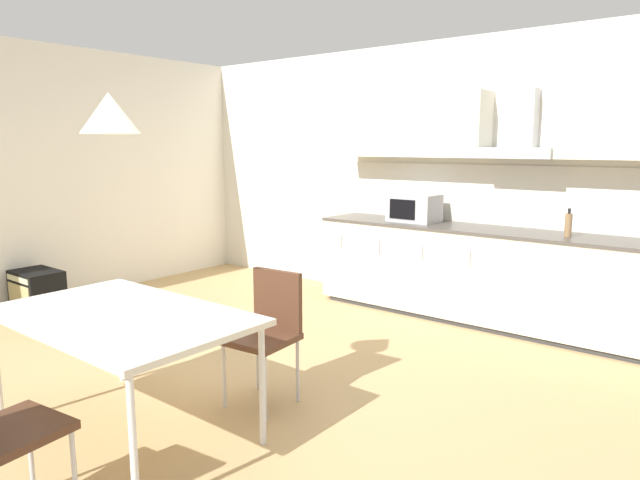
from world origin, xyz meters
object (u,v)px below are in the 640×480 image
Objects in this scene: dining_table at (122,320)px; guitar_amp at (37,292)px; bottle_brown at (568,225)px; chair_far_right at (268,323)px; microwave at (414,208)px; pendant_lamp at (109,113)px.

dining_table is 3.03m from guitar_amp.
chair_far_right is at bearing -115.15° from bottle_brown.
dining_table is 0.93m from chair_far_right.
bottle_brown is 0.28× the size of chair_far_right.
chair_far_right is 3.23m from guitar_amp.
guitar_amp is at bearing -138.34° from microwave.
bottle_brown is 5.10m from guitar_amp.
chair_far_right reaches higher than guitar_amp.
bottle_brown is 0.16× the size of dining_table.
microwave is 1.52m from bottle_brown.
dining_table is at bearing -111.64° from chair_far_right.
bottle_brown reaches higher than chair_far_right.
dining_table is at bearing 180.00° from pendant_lamp.
bottle_brown is at bearing -1.94° from microwave.
microwave is 0.31× the size of dining_table.
pendant_lamp is at bearing -114.27° from bottle_brown.
chair_far_right is at bearing 68.36° from dining_table.
dining_table reaches higher than guitar_amp.
chair_far_right is (0.35, -2.53, -0.52)m from microwave.
guitar_amp is at bearing 163.69° from dining_table.
guitar_amp is 3.41m from pendant_lamp.
pendant_lamp reaches higher than microwave.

